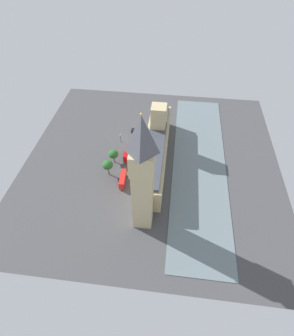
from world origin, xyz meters
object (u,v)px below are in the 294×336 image
(plane_tree_kerbside, at_px, (113,154))
(pedestrian_opposite_hall, at_px, (143,147))
(double_decker_bus_near_tower, at_px, (127,153))
(street_lamp_corner, at_px, (120,137))
(parliament_building, at_px, (156,148))
(clock_tower, at_px, (142,176))
(double_decker_bus_midblock, at_px, (123,179))
(pedestrian_under_trees, at_px, (148,128))
(plane_tree_far_end, at_px, (108,165))
(car_black_trailing, at_px, (133,130))
(car_white_leading, at_px, (134,138))

(plane_tree_kerbside, bearing_deg, pedestrian_opposite_hall, -136.68)
(double_decker_bus_near_tower, xyz_separation_m, plane_tree_kerbside, (6.31, 4.69, 3.14))
(pedestrian_opposite_hall, distance_m, street_lamp_corner, 14.61)
(parliament_building, bearing_deg, street_lamp_corner, -27.79)
(clock_tower, bearing_deg, double_decker_bus_midblock, -57.93)
(pedestrian_opposite_hall, height_order, pedestrian_under_trees, pedestrian_under_trees)
(plane_tree_far_end, bearing_deg, parliament_building, -147.56)
(clock_tower, height_order, double_decker_bus_midblock, clock_tower)
(double_decker_bus_near_tower, height_order, double_decker_bus_midblock, same)
(car_black_trailing, xyz_separation_m, double_decker_bus_near_tower, (-0.44, 22.62, 1.75))
(parliament_building, distance_m, street_lamp_corner, 25.03)
(plane_tree_far_end, bearing_deg, double_decker_bus_midblock, 150.81)
(double_decker_bus_near_tower, bearing_deg, pedestrian_under_trees, 71.18)
(car_black_trailing, bearing_deg, pedestrian_opposite_hall, -64.80)
(car_black_trailing, xyz_separation_m, plane_tree_kerbside, (5.86, 27.31, 4.89))
(car_black_trailing, relative_size, plane_tree_far_end, 0.47)
(street_lamp_corner, bearing_deg, clock_tower, 111.36)
(double_decker_bus_near_tower, bearing_deg, street_lamp_corner, 115.14)
(car_black_trailing, height_order, street_lamp_corner, street_lamp_corner)
(car_white_leading, bearing_deg, street_lamp_corner, 26.61)
(clock_tower, relative_size, pedestrian_opposite_hall, 38.33)
(car_white_leading, distance_m, pedestrian_opposite_hall, 9.75)
(plane_tree_far_end, height_order, street_lamp_corner, plane_tree_far_end)
(car_black_trailing, relative_size, car_white_leading, 0.91)
(car_white_leading, xyz_separation_m, plane_tree_kerbside, (7.57, 20.54, 4.89))
(parliament_building, height_order, clock_tower, clock_tower)
(car_white_leading, bearing_deg, parliament_building, 132.74)
(car_white_leading, relative_size, pedestrian_under_trees, 2.81)
(double_decker_bus_near_tower, xyz_separation_m, plane_tree_far_end, (7.15, 14.12, 4.40))
(pedestrian_opposite_hall, bearing_deg, car_black_trailing, -169.04)
(parliament_building, bearing_deg, plane_tree_kerbside, 13.25)
(car_white_leading, xyz_separation_m, plane_tree_far_end, (8.41, 29.98, 6.14))
(car_white_leading, height_order, plane_tree_far_end, plane_tree_far_end)
(clock_tower, relative_size, car_white_leading, 12.03)
(car_white_leading, relative_size, double_decker_bus_near_tower, 0.45)
(double_decker_bus_near_tower, bearing_deg, car_black_trailing, 90.11)
(car_black_trailing, bearing_deg, plane_tree_far_end, -105.84)
(clock_tower, relative_size, car_black_trailing, 13.22)
(plane_tree_far_end, bearing_deg, pedestrian_under_trees, -111.07)
(double_decker_bus_near_tower, distance_m, street_lamp_corner, 13.54)
(clock_tower, bearing_deg, plane_tree_kerbside, -59.53)
(car_white_leading, distance_m, pedestrian_under_trees, 13.02)
(plane_tree_far_end, relative_size, street_lamp_corner, 1.61)
(car_white_leading, height_order, double_decker_bus_near_tower, double_decker_bus_near_tower)
(clock_tower, bearing_deg, parliament_building, -92.26)
(double_decker_bus_midblock, bearing_deg, car_black_trailing, 89.65)
(double_decker_bus_midblock, bearing_deg, double_decker_bus_near_tower, 91.00)
(clock_tower, relative_size, street_lamp_corner, 9.91)
(double_decker_bus_near_tower, distance_m, plane_tree_far_end, 16.42)
(street_lamp_corner, bearing_deg, pedestrian_under_trees, -134.87)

